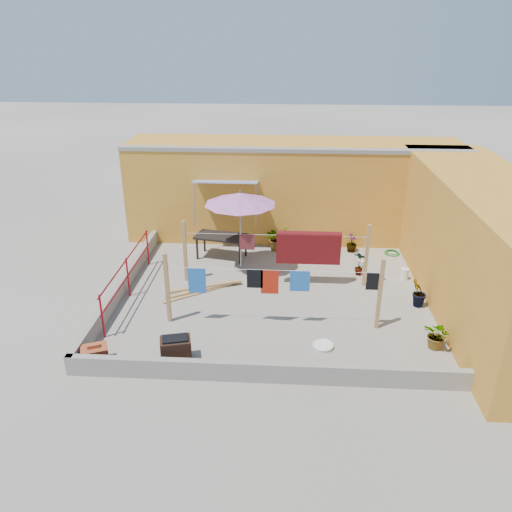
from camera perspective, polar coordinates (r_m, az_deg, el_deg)
name	(u,v)px	position (r m, az deg, el deg)	size (l,w,h in m)	color
ground	(274,296)	(13.41, 2.01, -4.62)	(80.00, 80.00, 0.00)	#9E998E
wall_back	(293,189)	(17.15, 4.24, 7.65)	(11.00, 3.27, 3.21)	#C48B2B
wall_right	(483,246)	(13.65, 24.51, 1.04)	(2.40, 9.00, 3.20)	#C48B2B
parapet_front	(268,372)	(10.28, 1.42, -13.14)	(8.30, 0.16, 0.44)	gray
parapet_left	(123,285)	(13.99, -14.94, -3.18)	(0.16, 7.30, 0.44)	gray
red_railing	(127,271)	(13.54, -14.49, -1.73)	(0.05, 4.20, 1.10)	maroon
clothesline_rig	(301,253)	(13.43, 5.21, 0.36)	(5.09, 2.35, 1.80)	tan
patio_umbrella	(240,199)	(14.07, -1.83, 6.52)	(2.06, 2.06, 2.45)	gray
outdoor_table	(221,238)	(15.46, -3.99, 2.10)	(1.71, 1.10, 0.74)	black
brick_stack	(95,355)	(11.31, -17.94, -10.71)	(0.66, 0.58, 0.48)	#A54026
lumber_pile	(202,289)	(13.69, -6.25, -3.81)	(2.00, 1.35, 0.13)	tan
brazier	(176,349)	(10.94, -9.14, -10.49)	(0.73, 0.57, 0.58)	#321B13
white_basin	(323,346)	(11.45, 7.67, -10.11)	(0.48, 0.48, 0.08)	white
water_jug_a	(404,274)	(14.86, 16.59, -1.97)	(0.24, 0.24, 0.37)	white
water_jug_b	(361,265)	(15.19, 11.95, -0.97)	(0.21, 0.21, 0.33)	white
green_hose	(392,253)	(16.52, 15.28, 0.36)	(0.49, 0.49, 0.07)	#19711E
plant_back_a	(277,238)	(16.14, 2.36, 2.08)	(0.72, 0.62, 0.80)	#175118
plant_back_b	(352,243)	(16.29, 10.87, 1.50)	(0.34, 0.34, 0.61)	#175118
plant_right_a	(360,263)	(14.71, 11.75, -0.80)	(0.39, 0.27, 0.75)	#175118
plant_right_b	(418,293)	(13.40, 18.06, -4.02)	(0.44, 0.35, 0.79)	#175118
plant_right_c	(438,336)	(11.87, 20.06, -8.55)	(0.59, 0.51, 0.65)	#175118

